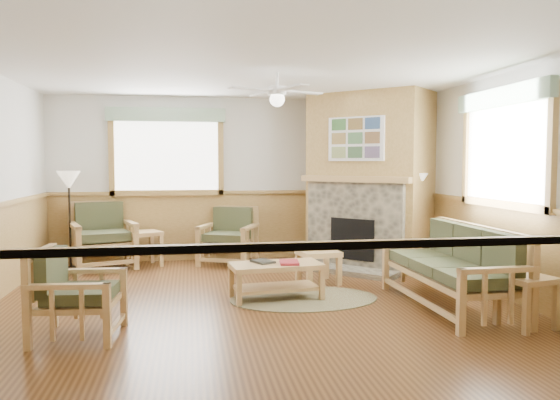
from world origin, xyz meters
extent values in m
cube|color=#513016|center=(0.00, 0.00, -0.01)|extent=(6.00, 6.00, 0.01)
cube|color=white|center=(0.00, 0.00, 2.70)|extent=(6.00, 6.00, 0.01)
cube|color=silver|center=(0.00, 3.00, 1.35)|extent=(6.00, 0.02, 2.70)
cube|color=silver|center=(0.00, -3.00, 1.35)|extent=(6.00, 0.02, 2.70)
cube|color=silver|center=(3.00, 0.00, 1.35)|extent=(0.02, 6.00, 2.70)
cylinder|color=brown|center=(0.59, 0.12, 0.01)|extent=(1.78, 1.78, 0.01)
cube|color=maroon|center=(0.42, 0.14, 0.46)|extent=(0.25, 0.32, 0.03)
cube|color=black|center=(0.12, 0.26, 0.45)|extent=(0.30, 0.33, 0.03)
camera|label=1|loc=(-0.74, -6.16, 1.64)|focal=35.00mm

